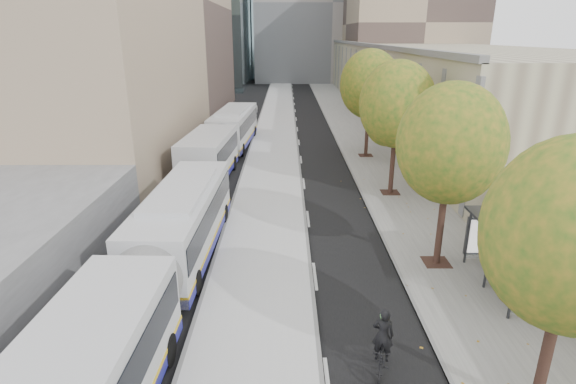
{
  "coord_description": "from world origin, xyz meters",
  "views": [
    {
      "loc": [
        -2.81,
        -4.07,
        9.28
      ],
      "look_at": [
        -2.73,
        15.22,
        2.5
      ],
      "focal_mm": 28.0,
      "sensor_mm": 36.0,
      "label": 1
    }
  ],
  "objects_px": {
    "bus_near": "(157,264)",
    "distant_car": "(249,109)",
    "bus_shelter": "(516,238)",
    "bus_far": "(225,137)",
    "cyclist": "(382,349)"
  },
  "relations": [
    {
      "from": "bus_far",
      "to": "cyclist",
      "type": "height_order",
      "value": "bus_far"
    },
    {
      "from": "bus_far",
      "to": "bus_near",
      "type": "bearing_deg",
      "value": -85.63
    },
    {
      "from": "bus_near",
      "to": "bus_far",
      "type": "height_order",
      "value": "bus_far"
    },
    {
      "from": "bus_near",
      "to": "cyclist",
      "type": "distance_m",
      "value": 8.19
    },
    {
      "from": "bus_near",
      "to": "distant_car",
      "type": "height_order",
      "value": "bus_near"
    },
    {
      "from": "bus_shelter",
      "to": "bus_near",
      "type": "distance_m",
      "value": 13.13
    },
    {
      "from": "bus_near",
      "to": "cyclist",
      "type": "height_order",
      "value": "bus_near"
    },
    {
      "from": "bus_far",
      "to": "cyclist",
      "type": "distance_m",
      "value": 25.3
    },
    {
      "from": "bus_near",
      "to": "cyclist",
      "type": "relative_size",
      "value": 8.36
    },
    {
      "from": "distant_car",
      "to": "bus_near",
      "type": "bearing_deg",
      "value": -83.4
    },
    {
      "from": "bus_shelter",
      "to": "distant_car",
      "type": "distance_m",
      "value": 42.68
    },
    {
      "from": "bus_near",
      "to": "distant_car",
      "type": "distance_m",
      "value": 41.46
    },
    {
      "from": "bus_near",
      "to": "bus_far",
      "type": "xyz_separation_m",
      "value": [
        -0.23,
        20.52,
        0.07
      ]
    },
    {
      "from": "bus_shelter",
      "to": "bus_far",
      "type": "relative_size",
      "value": 0.24
    },
    {
      "from": "bus_far",
      "to": "cyclist",
      "type": "bearing_deg",
      "value": -68.91
    }
  ]
}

